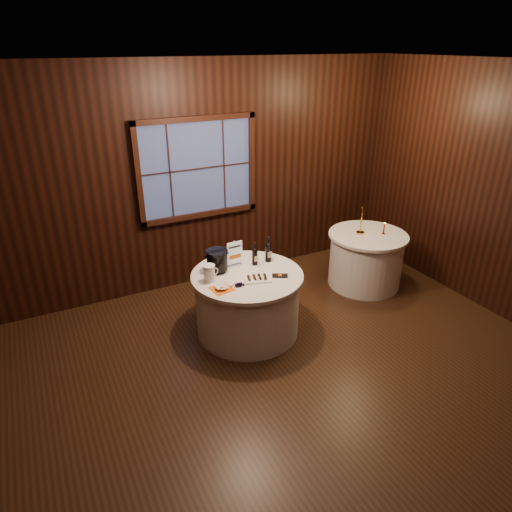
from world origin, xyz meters
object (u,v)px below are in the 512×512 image
port_bottle_left (255,255)px  glass_pitcher (209,273)px  side_table (366,259)px  sign_stand (235,257)px  main_table (247,303)px  port_bottle_right (268,251)px  red_candle (384,230)px  chocolate_box (280,276)px  brass_candlestick (361,224)px  grape_bunch (239,284)px  ice_bucket (217,260)px  cracker_bowl (222,287)px  chocolate_plate (257,278)px

port_bottle_left → glass_pitcher: size_ratio=1.47×
side_table → sign_stand: (-2.03, -0.03, 0.49)m
main_table → port_bottle_right: 0.67m
main_table → red_candle: (2.18, 0.20, 0.45)m
chocolate_box → glass_pitcher: glass_pitcher is taller
sign_stand → chocolate_box: bearing=-58.0°
sign_stand → brass_candlestick: size_ratio=0.79×
grape_bunch → brass_candlestick: bearing=15.5°
port_bottle_right → chocolate_box: size_ratio=1.79×
side_table → chocolate_box: chocolate_box is taller
ice_bucket → port_bottle_right: bearing=-3.0°
brass_candlestick → red_candle: size_ratio=2.30×
cracker_bowl → chocolate_plate: bearing=2.0°
port_bottle_left → glass_pitcher: (-0.63, -0.13, -0.02)m
port_bottle_right → glass_pitcher: port_bottle_right is taller
brass_candlestick → ice_bucket: bearing=-175.9°
brass_candlestick → red_candle: bearing=-33.2°
brass_candlestick → chocolate_plate: bearing=-163.7°
port_bottle_right → brass_candlestick: 1.56m
side_table → port_bottle_right: 1.71m
main_table → ice_bucket: (-0.27, 0.22, 0.52)m
main_table → sign_stand: (-0.03, 0.27, 0.49)m
main_table → sign_stand: bearing=97.0°
main_table → chocolate_box: size_ratio=7.30×
port_bottle_right → glass_pitcher: bearing=-172.2°
port_bottle_right → glass_pitcher: size_ratio=1.65×
main_table → sign_stand: sign_stand is taller
main_table → sign_stand: 0.56m
chocolate_box → brass_candlestick: (1.61, 0.59, 0.14)m
port_bottle_right → cracker_bowl: 0.86m
sign_stand → cracker_bowl: (-0.36, -0.45, -0.09)m
port_bottle_left → glass_pitcher: bearing=-170.7°
side_table → port_bottle_right: size_ratio=3.43×
brass_candlestick → sign_stand: bearing=-176.8°
main_table → glass_pitcher: bearing=174.4°
brass_candlestick → port_bottle_left: bearing=-173.4°
main_table → side_table: (2.00, 0.30, 0.00)m
chocolate_box → grape_bunch: size_ratio=1.03×
main_table → ice_bucket: ice_bucket is taller
chocolate_plate → brass_candlestick: bearing=16.3°
sign_stand → port_bottle_right: size_ratio=1.00×
sign_stand → port_bottle_left: sign_stand is taller
main_table → port_bottle_left: 0.57m
sign_stand → chocolate_box: sign_stand is taller
sign_stand → side_table: bearing=-1.9°
port_bottle_left → brass_candlestick: 1.74m
cracker_bowl → brass_candlestick: 2.38m
side_table → port_bottle_left: (-1.81, -0.12, 0.50)m
side_table → chocolate_plate: size_ratio=3.17×
chocolate_plate → glass_pitcher: glass_pitcher is taller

